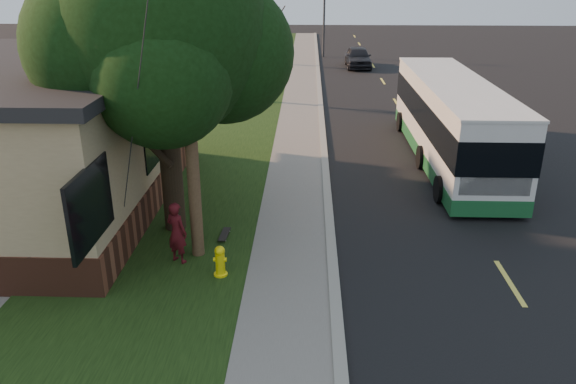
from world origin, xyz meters
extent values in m
plane|color=black|center=(0.00, 0.00, 0.00)|extent=(120.00, 120.00, 0.00)
cube|color=black|center=(4.00, 10.00, 0.01)|extent=(8.00, 80.00, 0.01)
cube|color=gray|center=(0.00, 10.00, 0.06)|extent=(0.25, 80.00, 0.12)
cube|color=slate|center=(-1.00, 10.00, 0.04)|extent=(2.00, 80.00, 0.08)
cube|color=black|center=(-4.50, 10.00, 0.04)|extent=(5.00, 80.00, 0.07)
cylinder|color=yellow|center=(-2.60, 0.00, 0.35)|extent=(0.22, 0.22, 0.55)
sphere|color=yellow|center=(-2.60, 0.00, 0.69)|extent=(0.24, 0.24, 0.24)
cylinder|color=yellow|center=(-2.60, 0.00, 0.47)|extent=(0.30, 0.10, 0.10)
cylinder|color=yellow|center=(-2.60, 0.00, 0.47)|extent=(0.10, 0.18, 0.10)
cylinder|color=yellow|center=(-2.60, 0.00, 0.09)|extent=(0.32, 0.32, 0.04)
cylinder|color=#473321|center=(-3.30, 1.00, 4.57)|extent=(0.30, 0.30, 9.00)
cylinder|color=#2D2D30|center=(-4.20, -0.10, 3.80)|extent=(2.52, 3.21, 7.60)
cylinder|color=black|center=(-4.20, 2.50, 2.07)|extent=(0.56, 0.56, 4.00)
sphere|color=black|center=(-4.20, 2.50, 5.27)|extent=(5.20, 5.20, 5.20)
sphere|color=black|center=(-2.80, 3.10, 4.67)|extent=(3.60, 3.60, 3.60)
sphere|color=black|center=(-5.40, 2.10, 4.97)|extent=(3.80, 3.80, 3.80)
sphere|color=black|center=(-3.90, 1.20, 4.37)|extent=(3.20, 3.20, 3.20)
sphere|color=black|center=(-4.80, 3.90, 5.67)|extent=(3.40, 3.40, 3.40)
cylinder|color=black|center=(-3.50, 18.00, 1.72)|extent=(0.24, 0.24, 3.30)
cylinder|color=black|center=(-3.50, 18.00, 3.37)|extent=(1.38, 0.57, 2.01)
cylinder|color=black|center=(-3.50, 18.00, 3.37)|extent=(0.74, 1.21, 1.58)
cylinder|color=black|center=(-3.50, 18.00, 3.37)|extent=(0.65, 1.05, 1.95)
cylinder|color=black|center=(-3.50, 18.00, 3.37)|extent=(1.28, 0.53, 1.33)
cylinder|color=black|center=(-3.50, 18.00, 3.37)|extent=(0.75, 1.21, 1.70)
cylinder|color=black|center=(-3.00, 30.00, 1.58)|extent=(0.24, 0.24, 3.03)
cylinder|color=black|center=(-3.00, 30.00, 3.10)|extent=(1.38, 0.57, 2.01)
cylinder|color=black|center=(-3.00, 30.00, 3.10)|extent=(0.74, 1.21, 1.58)
cylinder|color=black|center=(-3.00, 30.00, 3.10)|extent=(0.65, 1.05, 1.95)
cylinder|color=black|center=(-3.00, 30.00, 3.10)|extent=(1.28, 0.53, 1.33)
cylinder|color=black|center=(-3.00, 30.00, 3.10)|extent=(0.75, 1.21, 1.70)
cylinder|color=#2D2D30|center=(0.50, 34.00, 2.75)|extent=(0.16, 0.16, 5.50)
cube|color=silver|center=(4.51, 8.65, 1.66)|extent=(2.25, 10.79, 2.43)
cube|color=#195A2C|center=(4.51, 8.65, 0.40)|extent=(2.27, 10.81, 0.49)
cube|color=black|center=(4.51, 8.65, 1.84)|extent=(2.29, 10.83, 0.99)
cube|color=black|center=(4.51, 3.29, 1.53)|extent=(1.95, 0.06, 1.44)
cube|color=yellow|center=(4.51, 3.30, 2.74)|extent=(1.44, 0.06, 0.31)
cube|color=#FFF2CC|center=(3.84, 3.28, 0.49)|extent=(0.22, 0.04, 0.13)
cube|color=#FFF2CC|center=(5.19, 3.28, 0.49)|extent=(0.22, 0.04, 0.13)
cube|color=silver|center=(4.51, 8.65, 2.90)|extent=(2.30, 10.84, 0.08)
cylinder|color=black|center=(3.39, 4.70, 0.41)|extent=(0.25, 0.83, 0.83)
cylinder|color=black|center=(5.64, 4.70, 0.41)|extent=(0.25, 0.83, 0.83)
cylinder|color=black|center=(3.39, 7.75, 0.41)|extent=(0.25, 0.83, 0.83)
cylinder|color=black|center=(5.64, 7.75, 0.41)|extent=(0.25, 0.83, 0.83)
cylinder|color=black|center=(3.39, 12.61, 0.41)|extent=(0.25, 0.83, 0.83)
cylinder|color=black|center=(5.64, 12.61, 0.41)|extent=(0.25, 0.83, 0.83)
imported|color=#4A0E14|center=(-3.70, 0.61, 0.84)|extent=(0.67, 0.59, 1.53)
cube|color=black|center=(-2.79, 1.98, 0.14)|extent=(0.24, 0.81, 0.02)
cylinder|color=silver|center=(-2.81, 1.70, 0.10)|extent=(0.18, 0.06, 0.05)
cylinder|color=silver|center=(-2.78, 2.26, 0.10)|extent=(0.18, 0.06, 0.05)
cube|color=black|center=(-8.55, 7.05, 0.65)|extent=(1.62, 1.38, 1.21)
cube|color=black|center=(-8.55, 7.05, 1.29)|extent=(1.68, 1.44, 0.08)
imported|color=black|center=(2.84, 29.13, 0.71)|extent=(1.74, 4.21, 1.43)
camera|label=1|loc=(-0.64, -11.22, 6.69)|focal=35.00mm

